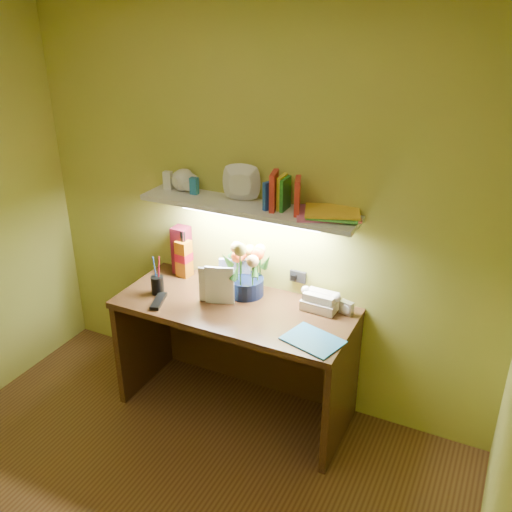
{
  "coord_description": "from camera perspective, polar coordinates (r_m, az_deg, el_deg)",
  "views": [
    {
      "loc": [
        1.38,
        -1.33,
        2.42
      ],
      "look_at": [
        0.07,
        1.35,
        1.02
      ],
      "focal_mm": 40.0,
      "sensor_mm": 36.0,
      "label": 1
    }
  ],
  "objects": [
    {
      "name": "desk",
      "position": [
        3.54,
        -2.09,
        -10.23
      ],
      "size": [
        1.4,
        0.6,
        0.75
      ],
      "primitive_type": "cube",
      "color": "#311B0D",
      "rests_on": "ground"
    },
    {
      "name": "art_card",
      "position": [
        3.48,
        -2.14,
        -1.81
      ],
      "size": [
        0.19,
        0.11,
        0.19
      ],
      "primitive_type": null,
      "rotation": [
        0.0,
        0.0,
        0.39
      ],
      "color": "white",
      "rests_on": "desk"
    },
    {
      "name": "telephone",
      "position": [
        3.3,
        6.49,
        -4.32
      ],
      "size": [
        0.21,
        0.16,
        0.12
      ],
      "primitive_type": null,
      "rotation": [
        0.0,
        0.0,
        -0.04
      ],
      "color": "#F4E3CE",
      "rests_on": "desk"
    },
    {
      "name": "tv_remote",
      "position": [
        3.41,
        -9.72,
        -4.45
      ],
      "size": [
        0.11,
        0.2,
        0.02
      ],
      "primitive_type": "cube",
      "rotation": [
        0.0,
        0.0,
        0.32
      ],
      "color": "black",
      "rests_on": "desk"
    },
    {
      "name": "flower_bouquet",
      "position": [
        3.37,
        -1.02,
        -1.02
      ],
      "size": [
        0.28,
        0.28,
        0.38
      ],
      "primitive_type": null,
      "rotation": [
        0.0,
        0.0,
        -0.19
      ],
      "color": "#0C1638",
      "rests_on": "desk"
    },
    {
      "name": "whisky_bottle",
      "position": [
        3.63,
        -7.24,
        0.22
      ],
      "size": [
        0.09,
        0.09,
        0.31
      ],
      "primitive_type": null,
      "rotation": [
        0.0,
        0.0,
        -0.11
      ],
      "color": "#C1640B",
      "rests_on": "desk"
    },
    {
      "name": "pen_cup",
      "position": [
        3.47,
        -9.87,
        -2.3
      ],
      "size": [
        0.09,
        0.09,
        0.19
      ],
      "primitive_type": "cylinder",
      "rotation": [
        0.0,
        0.0,
        0.2
      ],
      "color": "black",
      "rests_on": "desk"
    },
    {
      "name": "desk_clock",
      "position": [
        3.28,
        9.04,
        -5.12
      ],
      "size": [
        0.08,
        0.06,
        0.08
      ],
      "primitive_type": "cube",
      "rotation": [
        0.0,
        0.0,
        -0.25
      ],
      "color": "silver",
      "rests_on": "desk"
    },
    {
      "name": "desk_book_a",
      "position": [
        3.35,
        -5.75,
        -2.81
      ],
      "size": [
        0.16,
        0.08,
        0.22
      ],
      "primitive_type": "imported",
      "rotation": [
        0.0,
        0.0,
        0.35
      ],
      "color": "beige",
      "rests_on": "desk"
    },
    {
      "name": "whisky_box",
      "position": [
        3.68,
        -7.43,
        0.6
      ],
      "size": [
        0.1,
        0.1,
        0.31
      ],
      "primitive_type": "cube",
      "rotation": [
        0.0,
        0.0,
        0.01
      ],
      "color": "#560E1C",
      "rests_on": "desk"
    },
    {
      "name": "wall_shelf",
      "position": [
        3.23,
        -0.67,
        5.48
      ],
      "size": [
        1.32,
        0.37,
        0.24
      ],
      "color": "white",
      "rests_on": "ground"
    },
    {
      "name": "desk_book_b",
      "position": [
        3.32,
        -5.14,
        -2.85
      ],
      "size": [
        0.17,
        0.07,
        0.24
      ],
      "primitive_type": "imported",
      "rotation": [
        0.0,
        0.0,
        0.3
      ],
      "color": "white",
      "rests_on": "desk"
    },
    {
      "name": "blue_folder",
      "position": [
        3.03,
        5.71,
        -8.37
      ],
      "size": [
        0.34,
        0.29,
        0.01
      ],
      "primitive_type": "cube",
      "rotation": [
        0.0,
        0.0,
        -0.28
      ],
      "color": "#2274B8",
      "rests_on": "desk"
    }
  ]
}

